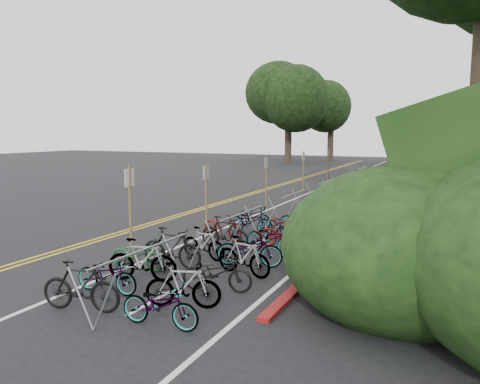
% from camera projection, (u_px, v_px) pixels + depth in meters
% --- Properties ---
extents(ground, '(120.00, 120.00, 0.00)m').
position_uv_depth(ground, '(102.00, 262.00, 13.14)').
color(ground, black).
rests_on(ground, ground).
extents(road_markings, '(7.47, 80.00, 0.01)m').
position_uv_depth(road_markings, '(260.00, 210.00, 21.96)').
color(road_markings, gold).
rests_on(road_markings, ground).
extents(red_curb, '(0.25, 28.00, 0.10)m').
position_uv_depth(red_curb, '(377.00, 210.00, 21.55)').
color(red_curb, maroon).
rests_on(red_curb, ground).
extents(bike_rack_front, '(1.15, 3.29, 1.19)m').
position_uv_depth(bike_rack_front, '(143.00, 263.00, 9.88)').
color(bike_rack_front, '#93969D').
rests_on(bike_rack_front, ground).
extents(bike_racks_rest, '(1.14, 23.00, 1.17)m').
position_uv_depth(bike_racks_rest, '(325.00, 188.00, 23.47)').
color(bike_racks_rest, '#93969D').
rests_on(bike_racks_rest, ground).
extents(signpost_near, '(0.08, 0.40, 2.73)m').
position_uv_depth(signpost_near, '(130.00, 207.00, 13.07)').
color(signpost_near, brown).
rests_on(signpost_near, ground).
extents(signposts_rest, '(0.08, 18.40, 2.50)m').
position_uv_depth(signposts_rest, '(287.00, 173.00, 25.30)').
color(signposts_rest, brown).
rests_on(signposts_rest, ground).
extents(bike_front, '(0.67, 1.64, 0.84)m').
position_uv_depth(bike_front, '(138.00, 254.00, 12.37)').
color(bike_front, '#144C1E').
rests_on(bike_front, ground).
extents(bike_valet, '(3.35, 11.01, 1.09)m').
position_uv_depth(bike_valet, '(224.00, 243.00, 13.37)').
color(bike_valet, black).
rests_on(bike_valet, ground).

